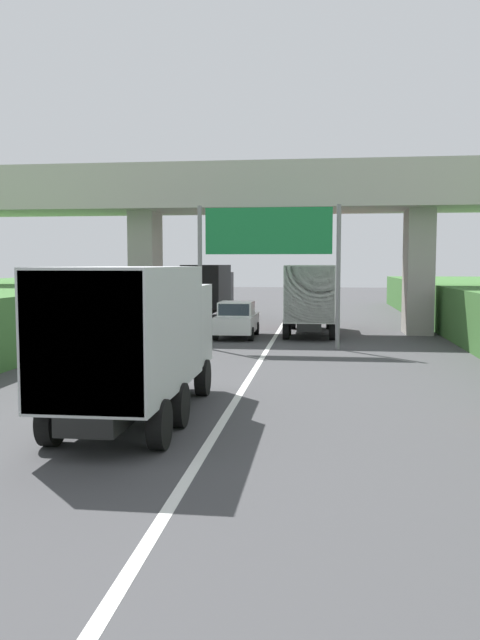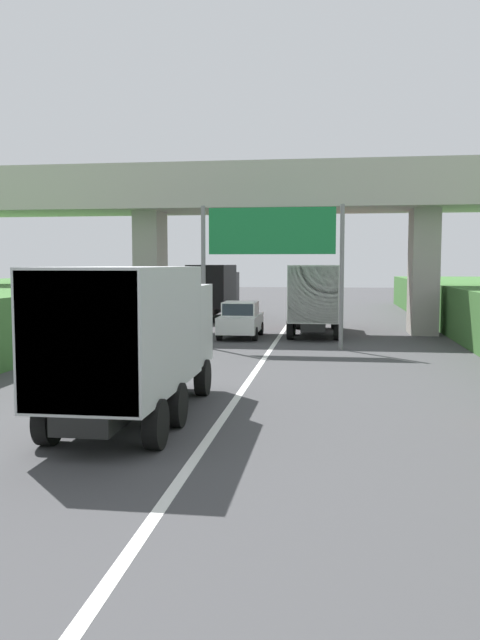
# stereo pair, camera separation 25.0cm
# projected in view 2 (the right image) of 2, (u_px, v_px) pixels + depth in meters

# --- Properties ---
(lane_centre_stripe) EXTENTS (0.20, 97.26, 0.01)m
(lane_centre_stripe) POSITION_uv_depth(u_px,v_px,m) (270.00, 350.00, 26.31)
(lane_centre_stripe) COLOR white
(lane_centre_stripe) RESTS_ON ground
(overpass_bridge) EXTENTS (40.00, 4.80, 8.40)m
(overpass_bridge) POSITION_uv_depth(u_px,v_px,m) (283.00, 207.00, 32.82)
(overpass_bridge) COLOR #ADA89E
(overpass_bridge) RESTS_ON ground
(overhead_highway_sign) EXTENTS (5.88, 0.18, 5.90)m
(overhead_highway_sign) POSITION_uv_depth(u_px,v_px,m) (272.00, 242.00, 26.41)
(overhead_highway_sign) COLOR slate
(overhead_highway_sign) RESTS_ON ground
(truck_black) EXTENTS (2.44, 7.30, 3.44)m
(truck_black) POSITION_uv_depth(u_px,v_px,m) (215.00, 289.00, 41.20)
(truck_black) COLOR black
(truck_black) RESTS_ON ground
(truck_silver) EXTENTS (2.44, 7.30, 3.44)m
(truck_silver) POSITION_uv_depth(u_px,v_px,m) (136.00, 334.00, 14.46)
(truck_silver) COLOR black
(truck_silver) RESTS_ON ground
(truck_red) EXTENTS (2.44, 7.30, 3.44)m
(truck_red) POSITION_uv_depth(u_px,v_px,m) (315.00, 296.00, 31.95)
(truck_red) COLOR black
(truck_red) RESTS_ON ground
(car_white) EXTENTS (1.86, 4.10, 1.72)m
(car_white) POSITION_uv_depth(u_px,v_px,m) (241.00, 320.00, 30.67)
(car_white) COLOR silver
(car_white) RESTS_ON ground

